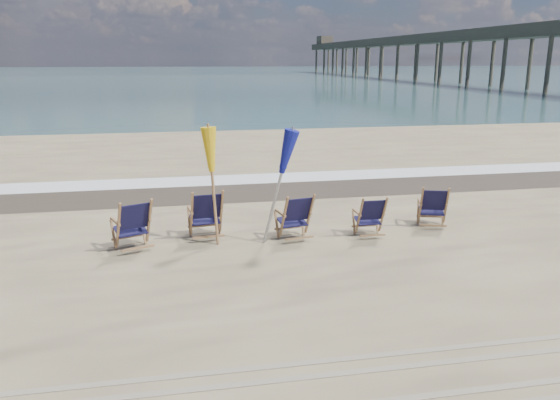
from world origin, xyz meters
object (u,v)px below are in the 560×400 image
at_px(beach_chair_4, 446,207).
at_px(umbrella_yellow, 212,156).
at_px(beach_chair_1, 221,213).
at_px(fishing_pier, 433,51).
at_px(beach_chair_3, 383,216).
at_px(umbrella_blue, 277,155).
at_px(beach_chair_0, 149,223).
at_px(beach_chair_2, 310,216).

xyz_separation_m(beach_chair_4, umbrella_yellow, (-4.97, -0.08, 1.29)).
distance_m(beach_chair_1, umbrella_yellow, 1.28).
bearing_deg(beach_chair_1, umbrella_yellow, 55.32).
bearing_deg(beach_chair_4, fishing_pier, -97.77).
xyz_separation_m(beach_chair_1, beach_chair_3, (3.26, -0.53, -0.09)).
height_order(umbrella_yellow, umbrella_blue, umbrella_blue).
relative_size(beach_chair_1, beach_chair_4, 1.12).
bearing_deg(beach_chair_4, beach_chair_3, 28.66).
height_order(beach_chair_0, umbrella_blue, umbrella_blue).
relative_size(umbrella_yellow, fishing_pier, 0.02).
relative_size(beach_chair_3, fishing_pier, 0.01).
bearing_deg(umbrella_yellow, beach_chair_2, -2.56).
bearing_deg(beach_chair_3, fishing_pier, -116.16).
bearing_deg(umbrella_yellow, fishing_pier, 61.25).
xyz_separation_m(beach_chair_4, umbrella_blue, (-3.76, -0.28, 1.31)).
bearing_deg(beach_chair_0, beach_chair_1, 173.03).
xyz_separation_m(beach_chair_0, beach_chair_1, (1.41, 0.36, 0.01)).
bearing_deg(beach_chair_2, fishing_pier, -127.62).
distance_m(beach_chair_4, fishing_pier, 79.41).
distance_m(beach_chair_0, beach_chair_1, 1.46).
relative_size(beach_chair_0, umbrella_yellow, 0.46).
distance_m(beach_chair_0, fishing_pier, 82.40).
height_order(beach_chair_2, umbrella_yellow, umbrella_yellow).
bearing_deg(umbrella_blue, beach_chair_2, 9.40).
height_order(beach_chair_2, beach_chair_4, beach_chair_2).
height_order(beach_chair_0, beach_chair_4, beach_chair_0).
height_order(beach_chair_3, umbrella_blue, umbrella_blue).
distance_m(beach_chair_3, umbrella_yellow, 3.68).
height_order(beach_chair_1, beach_chair_2, beach_chair_1).
distance_m(beach_chair_0, umbrella_blue, 2.76).
height_order(beach_chair_3, umbrella_yellow, umbrella_yellow).
bearing_deg(beach_chair_1, beach_chair_4, 170.66).
bearing_deg(beach_chair_2, beach_chair_4, 172.99).
bearing_deg(umbrella_blue, umbrella_yellow, 170.51).
distance_m(beach_chair_2, umbrella_blue, 1.47).
xyz_separation_m(beach_chair_1, beach_chair_2, (1.75, -0.40, -0.03)).
distance_m(beach_chair_1, beach_chair_4, 4.81).
height_order(beach_chair_0, beach_chair_3, beach_chair_0).
xyz_separation_m(beach_chair_3, fishing_pier, (35.84, 71.80, 4.20)).
relative_size(beach_chair_2, beach_chair_4, 1.05).
distance_m(beach_chair_2, beach_chair_4, 3.06).
distance_m(beach_chair_4, umbrella_yellow, 5.14).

